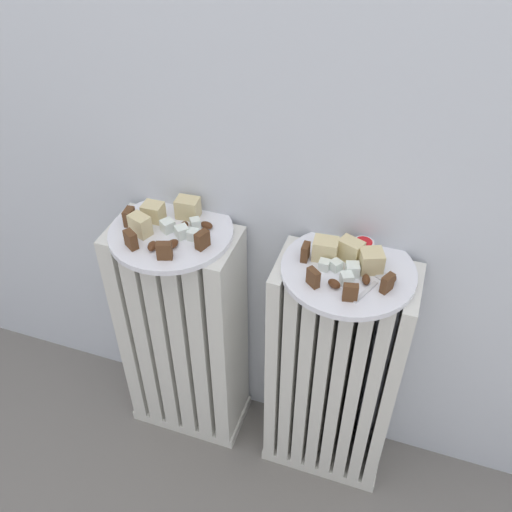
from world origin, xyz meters
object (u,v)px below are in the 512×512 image
object	(u,v)px
plate_right	(348,271)
jam_bowl_right	(363,245)
radiator_left	(184,337)
plate_left	(171,232)
radiator_right	(333,376)
fork	(373,285)

from	to	relation	value
plate_right	jam_bowl_right	size ratio (longest dim) A/B	6.17
radiator_left	plate_right	distance (m)	0.49
plate_left	jam_bowl_right	xyz separation A→B (m)	(0.39, 0.06, 0.02)
radiator_left	plate_left	size ratio (longest dim) A/B	2.41
plate_left	jam_bowl_right	size ratio (longest dim) A/B	6.17
plate_left	plate_right	xyz separation A→B (m)	(0.37, 0.00, 0.00)
radiator_right	plate_left	distance (m)	0.49
plate_left	plate_right	bearing A→B (deg)	0.00
jam_bowl_right	fork	size ratio (longest dim) A/B	0.41
plate_right	fork	xyz separation A→B (m)	(0.05, -0.03, 0.01)
radiator_right	plate_right	size ratio (longest dim) A/B	2.41
plate_left	plate_right	distance (m)	0.37
radiator_left	jam_bowl_right	world-z (taller)	jam_bowl_right
radiator_right	jam_bowl_right	distance (m)	0.35
radiator_right	jam_bowl_right	xyz separation A→B (m)	(0.01, 0.06, 0.34)
radiator_left	plate_right	xyz separation A→B (m)	(0.37, 0.00, 0.32)
radiator_left	plate_left	bearing A→B (deg)	135.00
jam_bowl_right	radiator_left	bearing A→B (deg)	-170.78
radiator_left	radiator_right	size ratio (longest dim) A/B	1.00
jam_bowl_right	fork	xyz separation A→B (m)	(0.04, -0.10, -0.01)
radiator_right	jam_bowl_right	size ratio (longest dim) A/B	14.87
plate_left	fork	xyz separation A→B (m)	(0.42, -0.03, 0.01)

